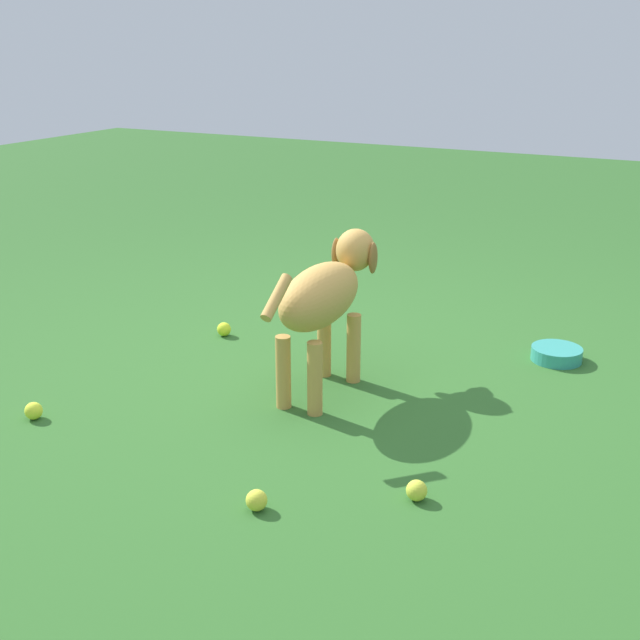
% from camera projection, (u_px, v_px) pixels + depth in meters
% --- Properties ---
extents(ground, '(14.00, 14.00, 0.00)m').
position_uv_depth(ground, '(319.00, 374.00, 3.44)').
color(ground, '#2D6026').
extents(dog, '(0.89, 0.21, 0.60)m').
position_uv_depth(dog, '(326.00, 295.00, 3.17)').
color(dog, '#C69347').
rests_on(dog, ground).
extents(tennis_ball_0, '(0.07, 0.07, 0.07)m').
position_uv_depth(tennis_ball_0, '(257.00, 500.00, 2.45)').
color(tennis_ball_0, '#D1D23A').
rests_on(tennis_ball_0, ground).
extents(tennis_ball_1, '(0.07, 0.07, 0.07)m').
position_uv_depth(tennis_ball_1, '(224.00, 329.00, 3.86)').
color(tennis_ball_1, '#CEE52B').
rests_on(tennis_ball_1, ground).
extents(tennis_ball_2, '(0.07, 0.07, 0.07)m').
position_uv_depth(tennis_ball_2, '(34.00, 411.00, 3.03)').
color(tennis_ball_2, '#D4E134').
rests_on(tennis_ball_2, ground).
extents(tennis_ball_3, '(0.07, 0.07, 0.07)m').
position_uv_depth(tennis_ball_3, '(417.00, 490.00, 2.50)').
color(tennis_ball_3, '#CCD33B').
rests_on(tennis_ball_3, ground).
extents(water_bowl, '(0.22, 0.22, 0.06)m').
position_uv_depth(water_bowl, '(557.00, 354.00, 3.57)').
color(water_bowl, teal).
rests_on(water_bowl, ground).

